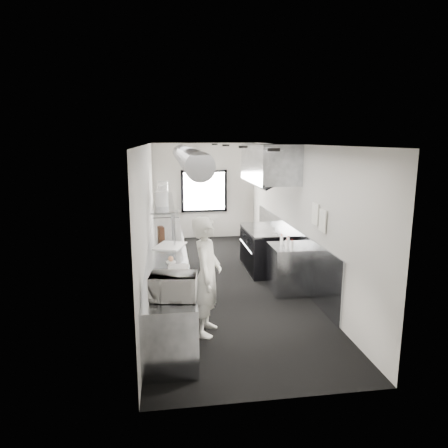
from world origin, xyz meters
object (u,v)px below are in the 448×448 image
object	(u,v)px
plate_stack_d	(163,189)
squeeze_bottle_e	(282,239)
deli_tub_b	(155,276)
pass_shelf	(163,203)
far_work_table	(166,229)
bottle_station	(287,268)
cutting_board	(170,246)
squeeze_bottle_d	(282,240)
deli_tub_a	(161,284)
exhaust_hood	(269,163)
squeeze_bottle_b	(287,244)
small_plate	(171,262)
plate_stack_c	(163,193)
range	(264,249)
plate_stack_a	(162,199)
knife_block	(161,233)
prep_counter	(167,271)
microwave	(173,287)
line_cook	(207,276)
squeeze_bottle_a	(292,246)
plate_stack_b	(162,197)
squeeze_bottle_c	(288,242)

from	to	relation	value
plate_stack_d	squeeze_bottle_e	bearing A→B (deg)	-41.73
deli_tub_b	plate_stack_d	xyz separation A→B (m)	(0.13, 3.84, 0.81)
pass_shelf	far_work_table	world-z (taller)	pass_shelf
plate_stack_d	squeeze_bottle_e	distance (m)	3.17
bottle_station	cutting_board	size ratio (longest dim) A/B	1.39
squeeze_bottle_d	squeeze_bottle_e	world-z (taller)	same
deli_tub_a	cutting_board	xyz separation A→B (m)	(0.16, 2.24, -0.04)
exhaust_hood	squeeze_bottle_b	bearing A→B (deg)	-91.32
pass_shelf	small_plate	size ratio (longest dim) A/B	18.01
plate_stack_c	squeeze_bottle_e	world-z (taller)	plate_stack_c
deli_tub_b	plate_stack_c	distance (m)	3.50
deli_tub_b	small_plate	size ratio (longest dim) A/B	0.80
range	deli_tub_b	xyz separation A→B (m)	(-2.37, -2.93, 0.48)
plate_stack_a	squeeze_bottle_b	size ratio (longest dim) A/B	1.85
small_plate	knife_block	xyz separation A→B (m)	(-0.16, 1.70, 0.12)
exhaust_hood	prep_counter	bearing A→B (deg)	-151.89
prep_counter	range	size ratio (longest dim) A/B	3.75
range	deli_tub_b	bearing A→B (deg)	-128.96
plate_stack_a	squeeze_bottle_e	world-z (taller)	plate_stack_a
deli_tub_b	small_plate	world-z (taller)	deli_tub_b
deli_tub_a	deli_tub_b	size ratio (longest dim) A/B	1.11
microwave	plate_stack_a	distance (m)	3.40
small_plate	line_cook	bearing A→B (deg)	-56.76
squeeze_bottle_b	line_cook	bearing A→B (deg)	-140.67
far_work_table	bottle_station	bearing A→B (deg)	-59.47
pass_shelf	squeeze_bottle_d	distance (m)	2.79
pass_shelf	squeeze_bottle_b	xyz separation A→B (m)	(2.25, -1.89, -0.55)
microwave	plate_stack_d	xyz separation A→B (m)	(-0.11, 4.65, 0.69)
squeeze_bottle_a	plate_stack_a	bearing A→B (deg)	151.26
microwave	squeeze_bottle_a	size ratio (longest dim) A/B	3.15
prep_counter	range	distance (m)	2.50
line_cook	microwave	size ratio (longest dim) A/B	3.31
line_cook	knife_block	world-z (taller)	line_cook
line_cook	plate_stack_b	world-z (taller)	plate_stack_b
microwave	exhaust_hood	bearing A→B (deg)	67.61
exhaust_hood	plate_stack_c	xyz separation A→B (m)	(-2.30, 0.48, -0.66)
exhaust_hood	squeeze_bottle_c	xyz separation A→B (m)	(0.04, -1.42, -1.40)
plate_stack_b	bottle_station	bearing A→B (deg)	-29.81
prep_counter	knife_block	world-z (taller)	knife_block
pass_shelf	squeeze_bottle_a	xyz separation A→B (m)	(2.32, -2.00, -0.55)
plate_stack_a	squeeze_bottle_b	bearing A→B (deg)	-27.52
cutting_board	prep_counter	bearing A→B (deg)	-121.29
plate_stack_b	plate_stack_c	bearing A→B (deg)	88.22
deli_tub_a	plate_stack_c	size ratio (longest dim) A/B	0.46
exhaust_hood	deli_tub_a	world-z (taller)	exhaust_hood
prep_counter	microwave	bearing A→B (deg)	-88.53
microwave	squeeze_bottle_a	world-z (taller)	microwave
squeeze_bottle_e	prep_counter	bearing A→B (deg)	-178.48
exhaust_hood	pass_shelf	bearing A→B (deg)	172.53
cutting_board	small_plate	bearing A→B (deg)	-90.13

